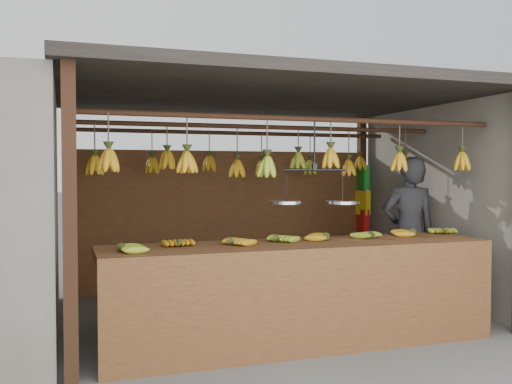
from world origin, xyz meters
name	(u,v)px	position (x,y,z in m)	size (l,w,h in m)	color
ground	(265,314)	(0.00, 0.00, 0.00)	(80.00, 80.00, 0.00)	#5B5B57
stall	(255,132)	(0.00, 0.33, 1.97)	(4.30, 3.30, 2.40)	black
counter	(305,267)	(-0.08, -1.23, 0.71)	(3.50, 0.79, 0.96)	brown
hanging_bananas	(264,164)	(-0.01, 0.00, 1.61)	(3.65, 2.19, 0.37)	#C48614
balance_scale	(314,199)	(0.12, -1.00, 1.28)	(0.78, 0.47, 0.77)	black
vendor	(409,233)	(1.60, -0.28, 0.85)	(0.62, 0.40, 1.69)	#262628
bag_bundles	(363,211)	(1.94, 1.35, 0.97)	(0.08, 0.26, 1.28)	#199926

